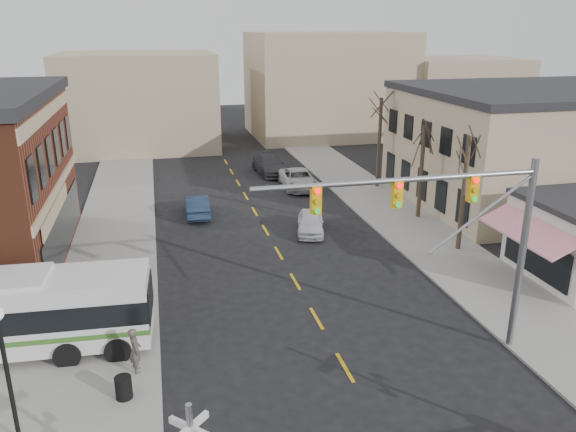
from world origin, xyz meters
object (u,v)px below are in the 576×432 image
at_px(car_a, 310,223).
at_px(pedestrian_far, 57,306).
at_px(traffic_signal_mast, 458,221).
at_px(car_b, 197,205).
at_px(street_lamp, 3,348).
at_px(pedestrian_near, 135,350).
at_px(trash_bin, 124,387).
at_px(car_c, 298,179).
at_px(car_d, 270,165).

xyz_separation_m(car_a, pedestrian_far, (-14.06, -8.89, 0.29)).
height_order(traffic_signal_mast, car_b, traffic_signal_mast).
height_order(street_lamp, pedestrian_near, street_lamp).
relative_size(trash_bin, pedestrian_far, 0.48).
xyz_separation_m(traffic_signal_mast, trash_bin, (-12.52, -0.00, -5.25)).
bearing_deg(car_c, car_b, -146.68).
xyz_separation_m(street_lamp, car_c, (16.10, 26.82, -2.70)).
bearing_deg(trash_bin, car_d, 69.24).
relative_size(street_lamp, pedestrian_near, 2.58).
bearing_deg(car_b, car_c, -148.50).
height_order(trash_bin, car_b, car_b).
distance_m(car_b, car_c, 10.13).
bearing_deg(pedestrian_near, traffic_signal_mast, -107.63).
height_order(car_d, pedestrian_far, pedestrian_far).
xyz_separation_m(car_b, car_d, (7.38, 10.40, 0.06)).
distance_m(traffic_signal_mast, pedestrian_far, 17.37).
xyz_separation_m(street_lamp, car_b, (7.41, 21.62, -2.72)).
xyz_separation_m(car_b, pedestrian_far, (-7.24, -14.09, 0.25)).
distance_m(traffic_signal_mast, car_c, 25.88).
xyz_separation_m(car_c, pedestrian_near, (-12.50, -23.81, 0.27)).
bearing_deg(street_lamp, trash_bin, 24.25).
xyz_separation_m(trash_bin, car_b, (4.21, 20.19, 0.20)).
xyz_separation_m(trash_bin, pedestrian_near, (0.41, 1.57, 0.50)).
bearing_deg(car_a, traffic_signal_mast, -69.26).
xyz_separation_m(car_d, pedestrian_near, (-11.18, -29.01, 0.23)).
bearing_deg(car_c, street_lamp, -118.54).
xyz_separation_m(traffic_signal_mast, pedestrian_far, (-15.55, 6.09, -4.80)).
bearing_deg(street_lamp, car_c, 59.03).
height_order(pedestrian_near, pedestrian_far, pedestrian_near).
height_order(traffic_signal_mast, pedestrian_near, traffic_signal_mast).
bearing_deg(pedestrian_near, car_b, -21.79).
distance_m(traffic_signal_mast, pedestrian_near, 13.10).
bearing_deg(pedestrian_near, car_d, -31.33).
bearing_deg(car_d, car_a, -97.04).
height_order(trash_bin, car_c, car_c).
relative_size(trash_bin, car_c, 0.15).
bearing_deg(car_b, traffic_signal_mast, 112.99).
bearing_deg(car_a, pedestrian_far, -132.62).
relative_size(car_c, car_d, 0.99).
distance_m(street_lamp, car_a, 21.91).
relative_size(car_b, pedestrian_near, 2.46).
relative_size(car_a, pedestrian_far, 2.35).
bearing_deg(car_b, pedestrian_near, 79.07).
bearing_deg(street_lamp, traffic_signal_mast, 5.25).
xyz_separation_m(street_lamp, car_a, (14.23, 16.42, -2.77)).
distance_m(car_a, pedestrian_far, 16.64).
xyz_separation_m(street_lamp, car_d, (14.79, 32.02, -2.66)).
relative_size(traffic_signal_mast, trash_bin, 13.05).
relative_size(car_b, car_d, 0.81).
relative_size(street_lamp, car_d, 0.85).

